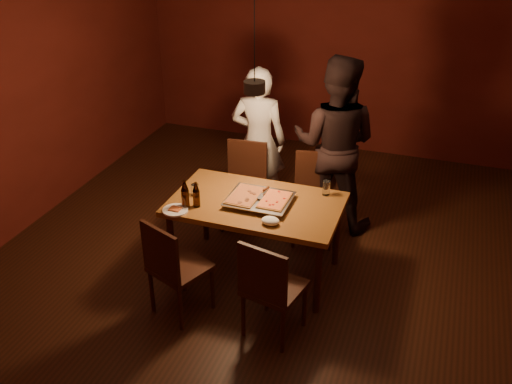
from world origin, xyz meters
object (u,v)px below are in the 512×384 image
(beer_bottle_a, at_px, (185,194))
(diner_dark, at_px, (335,144))
(chair_far_left, at_px, (245,176))
(diner_white, at_px, (259,141))
(chair_far_right, at_px, (315,189))
(pizza_tray, at_px, (259,201))
(pendant_lamp, at_px, (254,86))
(dining_table, at_px, (256,209))
(beer_bottle_b, at_px, (196,195))
(plate_slice, at_px, (175,210))
(chair_near_right, at_px, (269,282))
(chair_near_left, at_px, (172,262))

(beer_bottle_a, height_order, diner_dark, diner_dark)
(chair_far_left, relative_size, diner_white, 0.30)
(chair_far_left, relative_size, chair_far_right, 0.99)
(pizza_tray, relative_size, diner_white, 0.34)
(diner_white, xyz_separation_m, pendant_lamp, (0.32, -1.04, 0.95))
(dining_table, bearing_deg, diner_dark, 68.25)
(pendant_lamp, bearing_deg, beer_bottle_b, -136.90)
(chair_far_right, xyz_separation_m, plate_slice, (-0.94, -1.18, 0.22))
(beer_bottle_a, relative_size, diner_white, 0.16)
(chair_far_right, distance_m, pizza_tray, 0.90)
(pizza_tray, bearing_deg, diner_white, 112.76)
(dining_table, xyz_separation_m, beer_bottle_b, (-0.46, -0.24, 0.19))
(dining_table, bearing_deg, chair_near_right, -64.07)
(chair_far_right, xyz_separation_m, beer_bottle_a, (-0.88, -1.09, 0.34))
(dining_table, bearing_deg, chair_near_left, -119.22)
(chair_near_right, height_order, pendant_lamp, pendant_lamp)
(beer_bottle_a, relative_size, beer_bottle_b, 1.11)
(diner_dark, bearing_deg, beer_bottle_a, 55.77)
(plate_slice, bearing_deg, chair_far_right, 51.50)
(chair_far_right, xyz_separation_m, pizza_tray, (-0.31, -0.81, 0.24))
(chair_near_left, bearing_deg, beer_bottle_b, 113.84)
(chair_near_left, xyz_separation_m, diner_dark, (0.89, 1.91, 0.37))
(chair_near_left, distance_m, beer_bottle_a, 0.62)
(diner_dark, bearing_deg, chair_far_left, 19.55)
(dining_table, distance_m, beer_bottle_b, 0.55)
(plate_slice, bearing_deg, pendant_lamp, 43.19)
(chair_far_right, height_order, chair_near_left, same)
(chair_far_right, relative_size, pendant_lamp, 0.45)
(diner_dark, bearing_deg, pizza_tray, 70.67)
(pizza_tray, bearing_deg, diner_dark, 73.18)
(diner_white, relative_size, diner_dark, 0.89)
(pizza_tray, height_order, beer_bottle_a, beer_bottle_a)
(pizza_tray, xyz_separation_m, pendant_lamp, (-0.09, 0.14, 0.99))
(dining_table, height_order, chair_far_left, chair_far_left)
(chair_far_right, height_order, diner_dark, diner_dark)
(chair_near_right, relative_size, diner_white, 0.31)
(chair_far_right, distance_m, chair_near_left, 1.78)
(diner_dark, height_order, pendant_lamp, pendant_lamp)
(chair_far_left, bearing_deg, chair_far_right, 173.47)
(dining_table, height_order, beer_bottle_b, beer_bottle_b)
(plate_slice, bearing_deg, beer_bottle_a, 57.35)
(beer_bottle_b, xyz_separation_m, pendant_lamp, (0.40, 0.37, 0.89))
(pendant_lamp, bearing_deg, beer_bottle_a, -139.15)
(pizza_tray, relative_size, diner_dark, 0.30)
(pizza_tray, bearing_deg, plate_slice, -146.24)
(chair_near_right, relative_size, pendant_lamp, 0.45)
(diner_dark, bearing_deg, dining_table, 69.11)
(chair_far_right, bearing_deg, pendant_lamp, 48.39)
(beer_bottle_b, bearing_deg, diner_white, 86.82)
(diner_white, bearing_deg, chair_near_left, 81.76)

